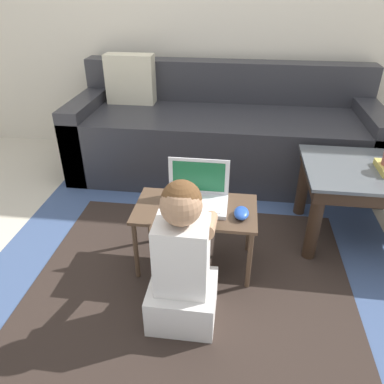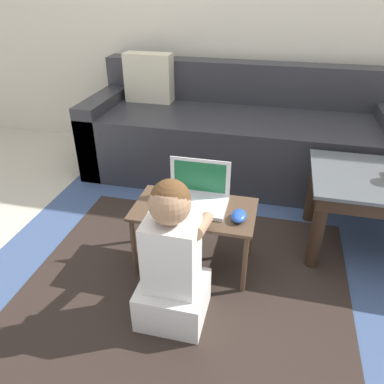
{
  "view_description": "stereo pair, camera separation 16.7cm",
  "coord_description": "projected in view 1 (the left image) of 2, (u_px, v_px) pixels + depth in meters",
  "views": [
    {
      "loc": [
        0.23,
        -1.51,
        1.35
      ],
      "look_at": [
        0.02,
        0.07,
        0.41
      ],
      "focal_mm": 35.0,
      "sensor_mm": 36.0,
      "label": 1
    },
    {
      "loc": [
        0.4,
        -1.48,
        1.35
      ],
      "look_at": [
        0.02,
        0.07,
        0.41
      ],
      "focal_mm": 35.0,
      "sensor_mm": 36.0,
      "label": 2
    }
  ],
  "objects": [
    {
      "name": "ground_plane",
      "position": [
        186.0,
        265.0,
        2.0
      ],
      "size": [
        16.0,
        16.0,
        0.0
      ],
      "primitive_type": "plane",
      "color": "beige"
    },
    {
      "name": "area_rug",
      "position": [
        191.0,
        287.0,
        1.86
      ],
      "size": [
        2.19,
        1.96,
        0.01
      ],
      "color": "#3D517A",
      "rests_on": "ground_plane"
    },
    {
      "name": "couch",
      "position": [
        221.0,
        135.0,
        2.82
      ],
      "size": [
        2.2,
        0.81,
        0.84
      ],
      "color": "#2D2D33",
      "rests_on": "ground_plane"
    },
    {
      "name": "laptop_desk",
      "position": [
        195.0,
        215.0,
        1.86
      ],
      "size": [
        0.6,
        0.34,
        0.35
      ],
      "color": "#4C3828",
      "rests_on": "ground_plane"
    },
    {
      "name": "laptop",
      "position": [
        197.0,
        198.0,
        1.85
      ],
      "size": [
        0.3,
        0.2,
        0.21
      ],
      "color": "silver",
      "rests_on": "laptop_desk"
    },
    {
      "name": "computer_mouse",
      "position": [
        241.0,
        213.0,
        1.76
      ],
      "size": [
        0.07,
        0.11,
        0.04
      ],
      "color": "#234CB2",
      "rests_on": "laptop_desk"
    },
    {
      "name": "person_seated",
      "position": [
        182.0,
        263.0,
        1.55
      ],
      "size": [
        0.29,
        0.38,
        0.69
      ],
      "color": "silver",
      "rests_on": "ground_plane"
    }
  ]
}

